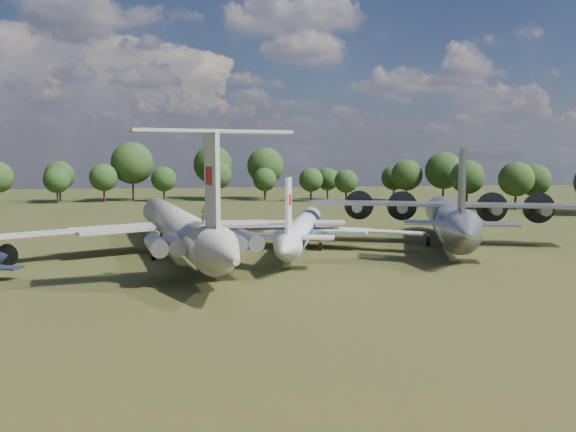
{
  "coord_description": "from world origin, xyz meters",
  "views": [
    {
      "loc": [
        3.64,
        -64.86,
        11.84
      ],
      "look_at": [
        12.57,
        -1.38,
        5.0
      ],
      "focal_mm": 35.0,
      "sensor_mm": 36.0,
      "label": 1
    }
  ],
  "objects": [
    {
      "name": "person_on_il62",
      "position": [
        3.15,
        -12.27,
        6.41
      ],
      "size": [
        0.68,
        0.46,
        1.81
      ],
      "primitive_type": "imported",
      "rotation": [
        0.0,
        0.0,
        3.18
      ],
      "color": "#9C7E4F",
      "rests_on": "il62_airliner"
    },
    {
      "name": "il62_airliner",
      "position": [
        -0.12,
        2.8,
        2.75
      ],
      "size": [
        54.14,
        64.06,
        5.51
      ],
      "primitive_type": null,
      "rotation": [
        0.0,
        0.0,
        0.21
      ],
      "color": "silver",
      "rests_on": "ground"
    },
    {
      "name": "an12_transport",
      "position": [
        35.33,
        6.02,
        2.77
      ],
      "size": [
        49.22,
        51.99,
        5.54
      ],
      "primitive_type": null,
      "rotation": [
        0.0,
        0.0,
        -0.33
      ],
      "color": "#9EA1A5",
      "rests_on": "ground"
    },
    {
      "name": "ground",
      "position": [
        0.0,
        0.0,
        0.0
      ],
      "size": [
        300.0,
        300.0,
        0.0
      ],
      "primitive_type": "plane",
      "color": "#1C3812",
      "rests_on": "ground"
    },
    {
      "name": "tu104_jet",
      "position": [
        15.32,
        5.3,
        2.05
      ],
      "size": [
        40.3,
        47.54,
        4.1
      ],
      "primitive_type": null,
      "rotation": [
        0.0,
        0.0,
        -0.26
      ],
      "color": "silver",
      "rests_on": "ground"
    }
  ]
}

